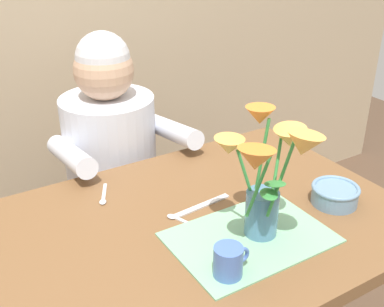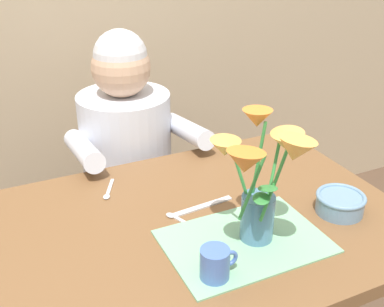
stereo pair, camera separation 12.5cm
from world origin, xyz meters
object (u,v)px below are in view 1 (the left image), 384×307
object	(u,v)px
dinner_knife	(202,206)
coffee_cup	(229,262)
ceramic_bowl	(335,194)
flower_vase	(267,171)
seated_person	(114,181)

from	to	relation	value
dinner_knife	coffee_cup	distance (m)	0.30
ceramic_bowl	dinner_knife	xyz separation A→B (m)	(-0.33, 0.18, -0.03)
dinner_knife	ceramic_bowl	bearing A→B (deg)	-33.90
ceramic_bowl	coffee_cup	bearing A→B (deg)	-167.86
flower_vase	ceramic_bowl	world-z (taller)	flower_vase
flower_vase	ceramic_bowl	bearing A→B (deg)	4.99
coffee_cup	dinner_knife	bearing A→B (deg)	69.33
seated_person	flower_vase	world-z (taller)	seated_person
seated_person	coffee_cup	bearing A→B (deg)	-89.88
dinner_knife	seated_person	bearing A→B (deg)	89.26
flower_vase	ceramic_bowl	distance (m)	0.33
flower_vase	dinner_knife	size ratio (longest dim) A/B	1.78
seated_person	ceramic_bowl	xyz separation A→B (m)	(0.38, -0.74, 0.21)
ceramic_bowl	dinner_knife	size ratio (longest dim) A/B	0.72
dinner_knife	coffee_cup	world-z (taller)	coffee_cup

